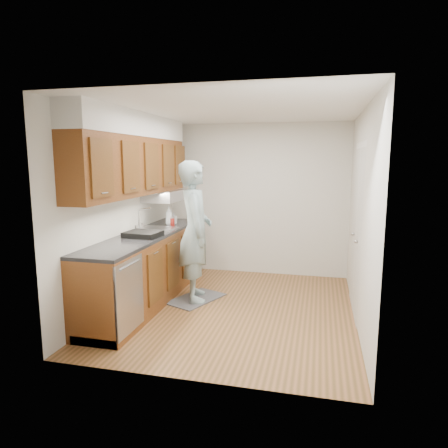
# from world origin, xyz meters

# --- Properties ---
(floor) EXTENTS (3.50, 3.50, 0.00)m
(floor) POSITION_xyz_m (0.00, 0.00, 0.00)
(floor) COLOR brown
(floor) RESTS_ON ground
(ceiling) EXTENTS (3.50, 3.50, 0.00)m
(ceiling) POSITION_xyz_m (0.00, 0.00, 2.50)
(ceiling) COLOR white
(ceiling) RESTS_ON wall_left
(wall_left) EXTENTS (0.02, 3.50, 2.50)m
(wall_left) POSITION_xyz_m (-1.50, 0.00, 1.25)
(wall_left) COLOR beige
(wall_left) RESTS_ON floor
(wall_right) EXTENTS (0.02, 3.50, 2.50)m
(wall_right) POSITION_xyz_m (1.50, 0.00, 1.25)
(wall_right) COLOR beige
(wall_right) RESTS_ON floor
(wall_back) EXTENTS (3.00, 0.02, 2.50)m
(wall_back) POSITION_xyz_m (0.00, 1.75, 1.25)
(wall_back) COLOR beige
(wall_back) RESTS_ON floor
(counter) EXTENTS (0.64, 2.80, 1.30)m
(counter) POSITION_xyz_m (-1.20, -0.00, 0.49)
(counter) COLOR brown
(counter) RESTS_ON floor
(upper_cabinets) EXTENTS (0.47, 2.80, 1.21)m
(upper_cabinets) POSITION_xyz_m (-1.33, 0.05, 1.95)
(upper_cabinets) COLOR brown
(upper_cabinets) RESTS_ON wall_left
(closet_door) EXTENTS (0.02, 1.22, 2.05)m
(closet_door) POSITION_xyz_m (1.49, 0.30, 1.02)
(closet_door) COLOR silver
(closet_door) RESTS_ON wall_right
(floor_mat) EXTENTS (0.75, 0.92, 0.02)m
(floor_mat) POSITION_xyz_m (-0.59, 0.22, 0.01)
(floor_mat) COLOR slate
(floor_mat) RESTS_ON floor
(person) EXTENTS (0.75, 0.89, 2.14)m
(person) POSITION_xyz_m (-0.59, 0.22, 1.08)
(person) COLOR #88A2A6
(person) RESTS_ON floor_mat
(soap_bottle_a) EXTENTS (0.12, 0.12, 0.29)m
(soap_bottle_a) POSITION_xyz_m (-1.17, 0.76, 1.08)
(soap_bottle_a) COLOR silver
(soap_bottle_a) RESTS_ON counter
(soap_bottle_b) EXTENTS (0.08, 0.08, 0.17)m
(soap_bottle_b) POSITION_xyz_m (-1.14, 0.87, 1.03)
(soap_bottle_b) COLOR silver
(soap_bottle_b) RESTS_ON counter
(soda_can) EXTENTS (0.08, 0.08, 0.11)m
(soda_can) POSITION_xyz_m (-1.08, 0.66, 1.00)
(soda_can) COLOR #B0251E
(soda_can) RESTS_ON counter
(steel_can) EXTENTS (0.10, 0.10, 0.13)m
(steel_can) POSITION_xyz_m (-1.12, 0.76, 1.01)
(steel_can) COLOR #A5A5AA
(steel_can) RESTS_ON counter
(dish_rack) EXTENTS (0.46, 0.40, 0.07)m
(dish_rack) POSITION_xyz_m (-1.15, -0.21, 0.97)
(dish_rack) COLOR black
(dish_rack) RESTS_ON counter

